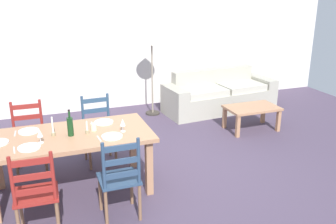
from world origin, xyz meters
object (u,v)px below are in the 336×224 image
Objects in this scene: couch at (218,95)px; standing_lamp at (152,42)px; dining_chair_near_right at (120,178)px; dining_chair_near_left at (36,194)px; dining_table at (70,141)px; dining_chair_far_right at (98,130)px; dining_chair_far_left at (29,138)px; wine_bottle at (70,126)px; coffee_cup_primary at (94,127)px; wine_glass_near_right at (123,123)px; wine_glass_near_left at (40,134)px; coffee_table at (252,110)px.

standing_lamp reaches higher than couch.
dining_chair_near_left is at bearing -178.00° from dining_chair_near_right.
dining_chair_far_right is at bearing 58.13° from dining_table.
dining_chair_far_left is 3.04× the size of wine_bottle.
dining_chair_far_left is at bearing 121.95° from dining_table.
wine_bottle is (-0.44, -0.76, 0.39)m from dining_chair_far_right.
wine_glass_near_right is at bearing -25.61° from coffee_cup_primary.
wine_bottle is at bearing 17.66° from wine_glass_near_left.
dining_table is 0.65m from wine_glass_near_right.
dining_table is 3.13m from standing_lamp.
coffee_cup_primary is at bearing 99.25° from dining_chair_near_right.
wine_glass_near_right is (0.60, -0.09, -0.01)m from wine_bottle.
coffee_cup_primary is (-0.16, -0.69, 0.32)m from dining_chair_far_right.
wine_glass_near_right is 2.86m from coffee_table.
couch is at bearing 43.26° from wine_glass_near_right.
wine_glass_near_left is 0.07× the size of couch.
wine_bottle is 1.96× the size of wine_glass_near_right.
dining_chair_near_left is 0.94m from wine_bottle.
wine_glass_near_right is 0.18× the size of coffee_table.
dining_chair_near_right is 3.29m from coffee_table.
wine_glass_near_left is at bearing 81.06° from dining_chair_near_left.
couch is (3.15, 2.26, -0.37)m from dining_table.
wine_bottle is 0.60m from wine_glass_near_right.
dining_chair_far_left is 1.07× the size of coffee_table.
coffee_cup_primary is at bearing 13.97° from wine_bottle.
wine_bottle is at bearing 59.26° from dining_chair_near_left.
standing_lamp is at bearing 65.11° from wine_glass_near_right.
dining_chair_far_left is at bearing 120.50° from dining_chair_near_right.
standing_lamp reaches higher than dining_table.
wine_bottle reaches higher than dining_chair_near_right.
dining_chair_near_left reaches higher than coffee_table.
dining_chair_near_left is 0.74m from wine_glass_near_left.
wine_glass_near_right is 2.89m from standing_lamp.
dining_chair_far_left is 3.92m from couch.
dining_table is 3.89m from couch.
wine_glass_near_right reaches higher than couch.
wine_glass_near_left is at bearing -80.97° from dining_chair_far_left.
dining_chair_near_right is at bearing -80.75° from coffee_cup_primary.
wine_glass_near_left is (0.10, 0.63, 0.38)m from dining_chair_near_left.
wine_glass_near_left reaches higher than couch.
dining_chair_near_right is 3.61m from standing_lamp.
dining_chair_near_left is at bearing -139.63° from couch.
dining_table is 0.21m from wine_bottle.
dining_chair_far_left is 3.65m from coffee_table.
dining_table is 1.98× the size of dining_chair_far_right.
dining_chair_near_right reaches higher than dining_table.
coffee_table is (2.75, 1.79, -0.12)m from dining_chair_near_right.
wine_glass_near_left reaches higher than coffee_cup_primary.
coffee_table is at bearing 24.67° from wine_glass_near_right.
dining_chair_far_right is 10.67× the size of coffee_cup_primary.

